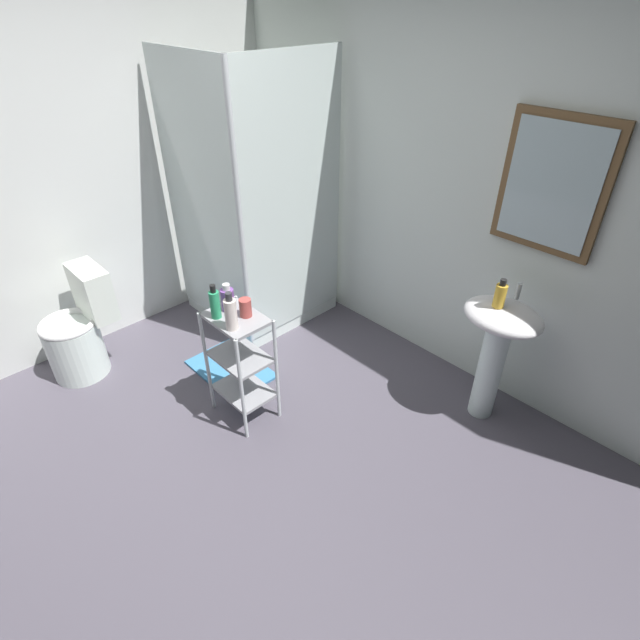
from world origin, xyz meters
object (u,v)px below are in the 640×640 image
at_px(shower_stall, 257,265).
at_px(body_wash_bottle_green, 215,304).
at_px(toilet, 80,333).
at_px(hand_soap_bottle, 500,295).
at_px(lotion_bottle_white, 231,313).
at_px(rinse_cup, 245,308).
at_px(conditioner_bottle_purple, 228,299).
at_px(pedestal_sink, 497,340).
at_px(storage_cart, 240,359).
at_px(bath_mat, 231,369).

height_order(shower_stall, body_wash_bottle_green, shower_stall).
bearing_deg(toilet, hand_soap_bottle, 36.86).
relative_size(shower_stall, lotion_bottle_white, 8.79).
relative_size(shower_stall, rinse_cup, 18.37).
height_order(hand_soap_bottle, conditioner_bottle_purple, hand_soap_bottle).
distance_m(shower_stall, hand_soap_bottle, 1.93).
bearing_deg(hand_soap_bottle, conditioner_bottle_purple, -136.66).
distance_m(pedestal_sink, conditioner_bottle_purple, 1.59).
xyz_separation_m(conditioner_bottle_purple, rinse_cup, (0.12, 0.03, -0.02)).
relative_size(toilet, hand_soap_bottle, 4.39).
bearing_deg(body_wash_bottle_green, rinse_cup, 50.80).
relative_size(lotion_bottle_white, conditioner_bottle_purple, 1.34).
height_order(hand_soap_bottle, rinse_cup, hand_soap_bottle).
bearing_deg(storage_cart, conditioner_bottle_purple, 169.16).
xyz_separation_m(lotion_bottle_white, conditioner_bottle_purple, (-0.17, 0.09, -0.03)).
bearing_deg(body_wash_bottle_green, shower_stall, 131.89).
distance_m(pedestal_sink, toilet, 2.75).
bearing_deg(shower_stall, body_wash_bottle_green, -48.11).
xyz_separation_m(shower_stall, storage_cart, (0.84, -0.77, -0.03)).
distance_m(body_wash_bottle_green, rinse_cup, 0.17).
relative_size(body_wash_bottle_green, lotion_bottle_white, 0.92).
xyz_separation_m(shower_stall, hand_soap_bottle, (1.86, 0.29, 0.42)).
height_order(body_wash_bottle_green, bath_mat, body_wash_bottle_green).
bearing_deg(hand_soap_bottle, bath_mat, -147.96).
height_order(shower_stall, pedestal_sink, shower_stall).
bearing_deg(rinse_cup, pedestal_sink, 45.65).
relative_size(body_wash_bottle_green, conditioner_bottle_purple, 1.23).
relative_size(pedestal_sink, conditioner_bottle_purple, 4.76).
bearing_deg(body_wash_bottle_green, pedestal_sink, 46.17).
distance_m(toilet, body_wash_bottle_green, 1.27).
relative_size(body_wash_bottle_green, bath_mat, 0.35).
height_order(toilet, conditioner_bottle_purple, conditioner_bottle_purple).
bearing_deg(toilet, lotion_bottle_white, 21.28).
height_order(pedestal_sink, toilet, pedestal_sink).
relative_size(shower_stall, bath_mat, 3.33).
bearing_deg(lotion_bottle_white, hand_soap_bottle, 50.49).
distance_m(pedestal_sink, hand_soap_bottle, 0.31).
relative_size(storage_cart, hand_soap_bottle, 4.28).
bearing_deg(shower_stall, storage_cart, -42.76).
distance_m(toilet, bath_mat, 1.06).
distance_m(shower_stall, bath_mat, 0.87).
height_order(toilet, bath_mat, toilet).
bearing_deg(bath_mat, rinse_cup, -14.70).
bearing_deg(body_wash_bottle_green, hand_soap_bottle, 46.20).
bearing_deg(pedestal_sink, bath_mat, -147.62).
distance_m(body_wash_bottle_green, lotion_bottle_white, 0.15).
xyz_separation_m(pedestal_sink, bath_mat, (-1.47, -0.93, -0.57)).
relative_size(shower_stall, hand_soap_bottle, 11.57).
relative_size(shower_stall, pedestal_sink, 2.47).
bearing_deg(hand_soap_bottle, rinse_cup, -134.34).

